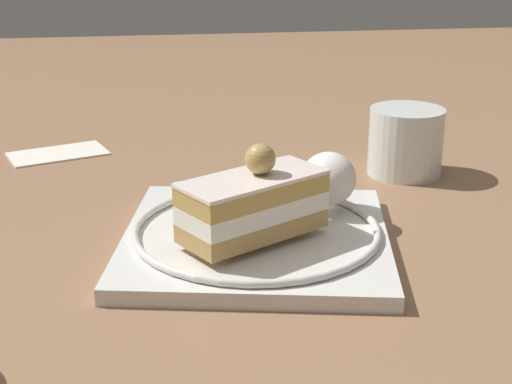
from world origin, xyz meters
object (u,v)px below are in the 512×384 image
at_px(cake_slice, 253,203).
at_px(folded_napkin, 58,153).
at_px(whipped_cream_dollop, 328,179).
at_px(fork, 204,203).
at_px(dessert_plate, 256,237).
at_px(drink_glass_near, 405,145).

height_order(cake_slice, folded_napkin, cake_slice).
xyz_separation_m(whipped_cream_dollop, fork, (-0.11, 0.01, -0.02)).
height_order(dessert_plate, whipped_cream_dollop, whipped_cream_dollop).
relative_size(cake_slice, whipped_cream_dollop, 2.65).
xyz_separation_m(cake_slice, whipped_cream_dollop, (0.08, 0.06, -0.00)).
relative_size(cake_slice, drink_glass_near, 1.65).
height_order(fork, drink_glass_near, drink_glass_near).
relative_size(whipped_cream_dollop, drink_glass_near, 0.62).
xyz_separation_m(cake_slice, drink_glass_near, (0.19, 0.19, -0.02)).
bearing_deg(fork, dessert_plate, -52.25).
bearing_deg(cake_slice, fork, 117.11).
distance_m(cake_slice, folded_napkin, 0.37).
bearing_deg(whipped_cream_dollop, dessert_plate, -150.07).
bearing_deg(whipped_cream_dollop, folded_napkin, 136.12).
bearing_deg(whipped_cream_dollop, drink_glass_near, 48.42).
distance_m(whipped_cream_dollop, folded_napkin, 0.37).
height_order(cake_slice, drink_glass_near, cake_slice).
xyz_separation_m(dessert_plate, whipped_cream_dollop, (0.07, 0.04, 0.03)).
distance_m(cake_slice, fork, 0.08).
distance_m(whipped_cream_dollop, fork, 0.11).
xyz_separation_m(cake_slice, fork, (-0.03, 0.07, -0.02)).
xyz_separation_m(cake_slice, folded_napkin, (-0.19, 0.31, -0.05)).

